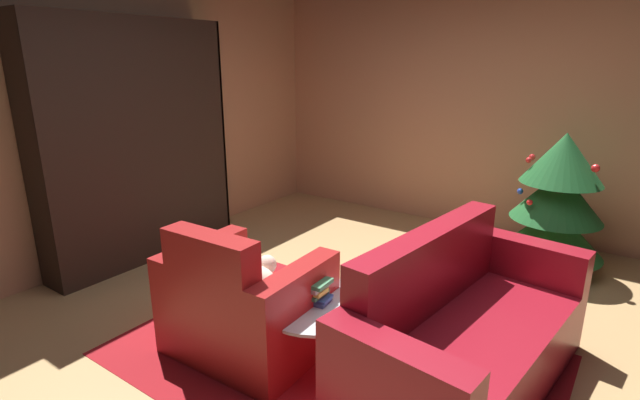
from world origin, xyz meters
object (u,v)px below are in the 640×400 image
at_px(couch_red, 463,337).
at_px(book_stack_on_table, 314,290).
at_px(bottle_on_table, 284,294).
at_px(coffee_table, 316,308).
at_px(decorated_tree, 557,201).
at_px(armchair_red, 244,307).
at_px(bookshelf_unit, 149,149).

xyz_separation_m(couch_red, book_stack_on_table, (-0.86, -0.30, 0.18)).
bearing_deg(bottle_on_table, couch_red, 25.87).
bearing_deg(bottle_on_table, book_stack_on_table, 57.52).
height_order(coffee_table, bottle_on_table, bottle_on_table).
height_order(book_stack_on_table, bottle_on_table, bottle_on_table).
height_order(bottle_on_table, decorated_tree, decorated_tree).
xyz_separation_m(armchair_red, book_stack_on_table, (0.43, 0.18, 0.18)).
height_order(armchair_red, decorated_tree, decorated_tree).
relative_size(bottle_on_table, decorated_tree, 0.17).
bearing_deg(couch_red, decorated_tree, 87.00).
relative_size(armchair_red, book_stack_on_table, 4.21).
relative_size(couch_red, bottle_on_table, 8.56).
relative_size(armchair_red, couch_red, 0.52).
relative_size(couch_red, coffee_table, 2.56).
distance_m(bookshelf_unit, decorated_tree, 3.79).
bearing_deg(decorated_tree, couch_red, -93.00).
distance_m(armchair_red, decorated_tree, 2.94).
xyz_separation_m(armchair_red, couch_red, (1.29, 0.48, -0.00)).
relative_size(couch_red, decorated_tree, 1.49).
bearing_deg(coffee_table, bookshelf_unit, 166.62).
xyz_separation_m(couch_red, bottle_on_table, (-0.96, -0.47, 0.19)).
xyz_separation_m(couch_red, decorated_tree, (0.11, 2.08, 0.34)).
bearing_deg(decorated_tree, bottle_on_table, -112.77).
bearing_deg(bookshelf_unit, coffee_table, -13.38).
distance_m(coffee_table, book_stack_on_table, 0.12).
distance_m(bookshelf_unit, couch_red, 3.28).
relative_size(armchair_red, coffee_table, 1.33).
bearing_deg(bookshelf_unit, bottle_on_table, -17.90).
distance_m(bookshelf_unit, bottle_on_table, 2.40).
distance_m(bottle_on_table, decorated_tree, 2.77).
height_order(armchair_red, coffee_table, armchair_red).
xyz_separation_m(book_stack_on_table, bottle_on_table, (-0.10, -0.16, 0.01)).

